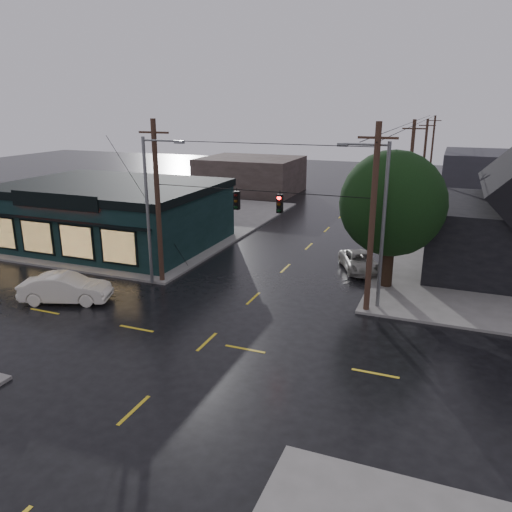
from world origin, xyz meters
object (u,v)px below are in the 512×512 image
at_px(sedan_cream, 66,288).
at_px(suv_silver, 359,261).
at_px(corner_tree, 392,204).
at_px(utility_pole_nw, 162,282).
at_px(utility_pole_ne, 366,311).

bearing_deg(sedan_cream, suv_silver, -70.84).
distance_m(corner_tree, utility_pole_nw, 15.11).
bearing_deg(utility_pole_nw, sedan_cream, -124.17).
relative_size(corner_tree, utility_pole_nw, 0.82).
bearing_deg(utility_pole_ne, suv_silver, 103.42).
bearing_deg(utility_pole_ne, utility_pole_nw, 180.00).
bearing_deg(utility_pole_nw, utility_pole_ne, 0.00).
xyz_separation_m(utility_pole_nw, sedan_cream, (-3.34, -4.92, 0.83)).
height_order(sedan_cream, suv_silver, sedan_cream).
bearing_deg(suv_silver, sedan_cream, -165.66).
height_order(utility_pole_ne, suv_silver, utility_pole_ne).
distance_m(corner_tree, utility_pole_ne, 6.80).
bearing_deg(suv_silver, corner_tree, -76.51).
distance_m(utility_pole_nw, utility_pole_ne, 13.00).
bearing_deg(corner_tree, utility_pole_nw, -162.56).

